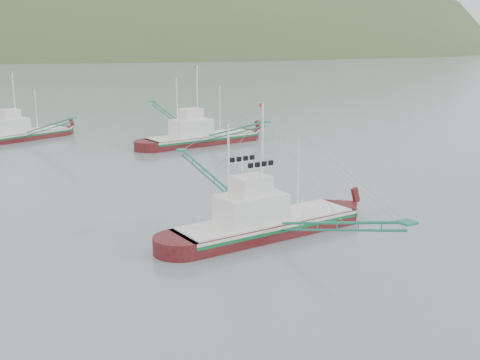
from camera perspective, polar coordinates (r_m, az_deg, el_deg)
ground at (r=38.71m, az=4.77°, el=-6.37°), size 1200.00×1200.00×0.00m
main_boat at (r=40.56m, az=2.34°, el=-3.34°), size 13.27×23.92×9.67m
bg_boat_right at (r=74.95m, az=-3.85°, el=4.47°), size 14.43×25.77×10.43m
bg_boat_far at (r=82.96m, az=-20.23°, el=4.81°), size 13.23×22.53×9.39m
headland_right at (r=528.69m, az=-2.54°, el=12.02°), size 684.00×432.00×306.00m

